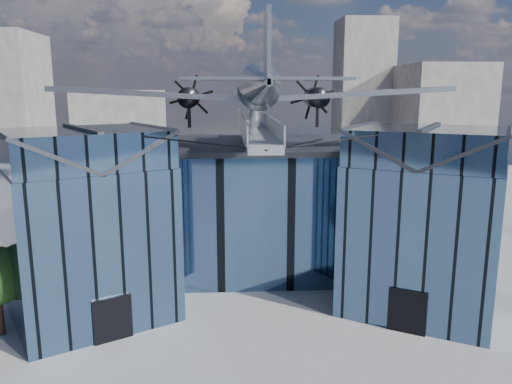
{
  "coord_description": "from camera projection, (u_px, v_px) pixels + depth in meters",
  "views": [
    {
      "loc": [
        -1.83,
        -31.05,
        13.96
      ],
      "look_at": [
        0.0,
        2.0,
        7.2
      ],
      "focal_mm": 35.0,
      "sensor_mm": 36.0,
      "label": 1
    }
  ],
  "objects": [
    {
      "name": "museum",
      "position": [
        253.0,
        203.0,
        37.85
      ],
      "size": [
        32.88,
        24.5,
        17.6
      ],
      "color": "#3F5C80",
      "rests_on": "ground"
    },
    {
      "name": "bg_towers",
      "position": [
        248.0,
        115.0,
        80.74
      ],
      "size": [
        77.0,
        24.5,
        26.0
      ],
      "color": "gray",
      "rests_on": "ground"
    },
    {
      "name": "ground_plane",
      "position": [
        258.0,
        304.0,
        33.27
      ],
      "size": [
        120.0,
        120.0,
        0.0
      ],
      "primitive_type": "plane",
      "color": "gray"
    }
  ]
}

